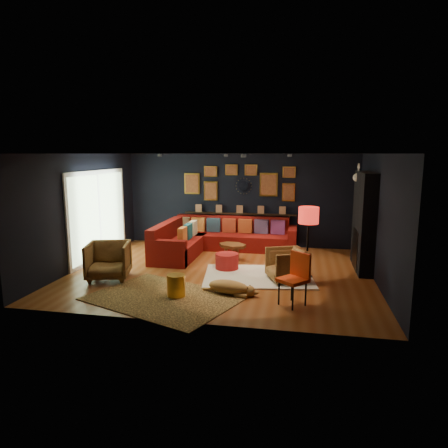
% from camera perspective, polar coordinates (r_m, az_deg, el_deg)
% --- Properties ---
extents(floor, '(6.50, 6.50, 0.00)m').
position_cam_1_polar(floor, '(8.95, -0.42, -6.87)').
color(floor, brown).
rests_on(floor, ground).
extents(room_walls, '(6.50, 6.50, 6.50)m').
position_cam_1_polar(room_walls, '(8.62, -0.44, 3.32)').
color(room_walls, black).
rests_on(room_walls, ground).
extents(sectional, '(3.41, 2.69, 0.86)m').
position_cam_1_polar(sectional, '(10.70, -1.73, -2.27)').
color(sectional, maroon).
rests_on(sectional, ground).
extents(ledge, '(3.20, 0.12, 0.04)m').
position_cam_1_polar(ledge, '(11.33, 2.26, 1.48)').
color(ledge, black).
rests_on(ledge, room_walls).
extents(gallery_wall, '(3.15, 0.04, 1.02)m').
position_cam_1_polar(gallery_wall, '(11.27, 2.26, 5.98)').
color(gallery_wall, gold).
rests_on(gallery_wall, room_walls).
extents(sunburst_mirror, '(0.47, 0.16, 0.47)m').
position_cam_1_polar(sunburst_mirror, '(11.26, 2.83, 5.43)').
color(sunburst_mirror, silver).
rests_on(sunburst_mirror, room_walls).
extents(fireplace, '(0.31, 1.60, 2.20)m').
position_cam_1_polar(fireplace, '(9.53, 19.26, -0.08)').
color(fireplace, black).
rests_on(fireplace, ground).
extents(deer_head, '(0.50, 0.28, 0.45)m').
position_cam_1_polar(deer_head, '(9.91, 19.47, 6.28)').
color(deer_head, white).
rests_on(deer_head, fireplace).
extents(sliding_door, '(0.06, 2.80, 2.20)m').
position_cam_1_polar(sliding_door, '(10.36, -17.46, 1.23)').
color(sliding_door, white).
rests_on(sliding_door, ground).
extents(ceiling_spots, '(3.30, 2.50, 0.06)m').
position_cam_1_polar(ceiling_spots, '(9.35, 0.54, 9.78)').
color(ceiling_spots, black).
rests_on(ceiling_spots, room_walls).
extents(shag_rug, '(2.49, 1.97, 0.03)m').
position_cam_1_polar(shag_rug, '(8.63, 4.88, -7.44)').
color(shag_rug, silver).
rests_on(shag_rug, ground).
extents(leopard_rug, '(3.09, 2.68, 0.01)m').
position_cam_1_polar(leopard_rug, '(7.48, -8.59, -10.38)').
color(leopard_rug, tan).
rests_on(leopard_rug, ground).
extents(coffee_table, '(0.89, 0.80, 0.37)m').
position_cam_1_polar(coffee_table, '(9.88, 1.21, -3.30)').
color(coffee_table, '#5C3019').
rests_on(coffee_table, shag_rug).
extents(pouf, '(0.53, 0.53, 0.34)m').
position_cam_1_polar(pouf, '(9.06, 0.43, -5.32)').
color(pouf, maroon).
rests_on(pouf, shag_rug).
extents(armchair_left, '(1.01, 0.98, 0.86)m').
position_cam_1_polar(armchair_left, '(8.71, -16.20, -4.81)').
color(armchair_left, '#BD7F3F').
rests_on(armchair_left, ground).
extents(armchair_right, '(0.91, 0.93, 0.75)m').
position_cam_1_polar(armchair_right, '(8.33, 8.97, -5.59)').
color(armchair_right, '#BD7F3F').
rests_on(armchair_right, ground).
extents(gold_stool, '(0.34, 0.34, 0.42)m').
position_cam_1_polar(gold_stool, '(7.45, -6.84, -8.75)').
color(gold_stool, gold).
rests_on(gold_stool, ground).
extents(orange_chair, '(0.61, 0.61, 0.92)m').
position_cam_1_polar(orange_chair, '(7.06, 10.23, -7.11)').
color(orange_chair, black).
rests_on(orange_chair, ground).
extents(floor_lamp, '(0.42, 0.42, 1.52)m').
position_cam_1_polar(floor_lamp, '(8.45, 11.98, 0.74)').
color(floor_lamp, black).
rests_on(floor_lamp, ground).
extents(dog, '(1.19, 0.77, 0.35)m').
position_cam_1_polar(dog, '(7.55, 0.66, -8.62)').
color(dog, '#AA763D').
rests_on(dog, leopard_rug).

